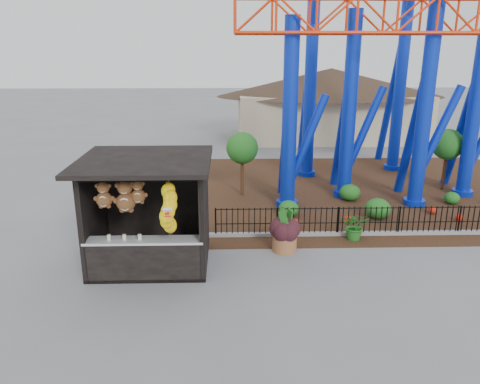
{
  "coord_description": "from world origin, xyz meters",
  "views": [
    {
      "loc": [
        -0.8,
        -11.16,
        5.96
      ],
      "look_at": [
        -0.45,
        1.5,
        2.0
      ],
      "focal_mm": 35.0,
      "sensor_mm": 36.0,
      "label": 1
    }
  ],
  "objects_px": {
    "roller_coaster": "(376,33)",
    "terracotta_planter": "(284,242)",
    "potted_plant": "(355,226)",
    "prize_booth": "(148,216)"
  },
  "relations": [
    {
      "from": "terracotta_planter",
      "to": "potted_plant",
      "type": "distance_m",
      "value": 2.5
    },
    {
      "from": "terracotta_planter",
      "to": "potted_plant",
      "type": "bearing_deg",
      "value": 18.68
    },
    {
      "from": "prize_booth",
      "to": "terracotta_planter",
      "type": "bearing_deg",
      "value": 13.88
    },
    {
      "from": "prize_booth",
      "to": "roller_coaster",
      "type": "xyz_separation_m",
      "value": [
        8.1,
        7.32,
        4.91
      ]
    },
    {
      "from": "terracotta_planter",
      "to": "potted_plant",
      "type": "height_order",
      "value": "potted_plant"
    },
    {
      "from": "roller_coaster",
      "to": "terracotta_planter",
      "type": "bearing_deg",
      "value": -123.51
    },
    {
      "from": "roller_coaster",
      "to": "terracotta_planter",
      "type": "xyz_separation_m",
      "value": [
        -4.21,
        -6.35,
        -6.15
      ]
    },
    {
      "from": "roller_coaster",
      "to": "potted_plant",
      "type": "distance_m",
      "value": 8.37
    },
    {
      "from": "prize_booth",
      "to": "roller_coaster",
      "type": "relative_size",
      "value": 0.32
    },
    {
      "from": "prize_booth",
      "to": "roller_coaster",
      "type": "bearing_deg",
      "value": 42.09
    }
  ]
}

